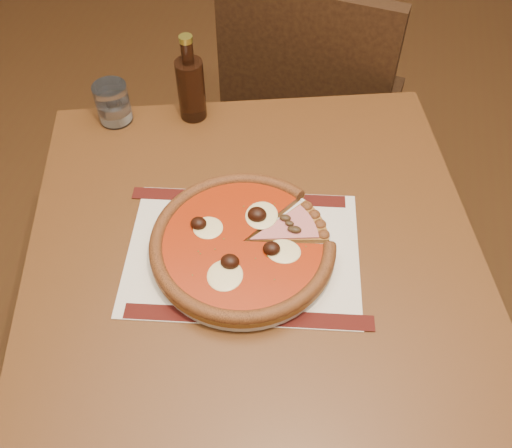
% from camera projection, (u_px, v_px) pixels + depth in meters
% --- Properties ---
extents(table, '(0.99, 0.99, 0.75)m').
position_uv_depth(table, '(254.00, 275.00, 1.09)').
color(table, '#5D3316').
rests_on(table, ground).
extents(chair_far, '(0.50, 0.50, 0.93)m').
position_uv_depth(chair_far, '(311.00, 105.00, 1.60)').
color(chair_far, black).
rests_on(chair_far, ground).
extents(placemat, '(0.44, 0.35, 0.00)m').
position_uv_depth(placemat, '(243.00, 253.00, 1.00)').
color(placemat, beige).
rests_on(placemat, table).
extents(plate, '(0.31, 0.31, 0.02)m').
position_uv_depth(plate, '(243.00, 249.00, 0.99)').
color(plate, white).
rests_on(plate, placemat).
extents(pizza, '(0.32, 0.32, 0.04)m').
position_uv_depth(pizza, '(243.00, 242.00, 0.98)').
color(pizza, olive).
rests_on(pizza, plate).
extents(ham_slice, '(0.14, 0.11, 0.02)m').
position_uv_depth(ham_slice, '(293.00, 223.00, 1.01)').
color(ham_slice, olive).
rests_on(ham_slice, plate).
extents(water_glass, '(0.09, 0.09, 0.09)m').
position_uv_depth(water_glass, '(113.00, 103.00, 1.20)').
color(water_glass, white).
rests_on(water_glass, table).
extents(bottle, '(0.06, 0.06, 0.19)m').
position_uv_depth(bottle, '(191.00, 87.00, 1.18)').
color(bottle, black).
rests_on(bottle, table).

